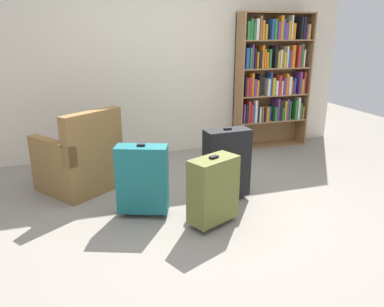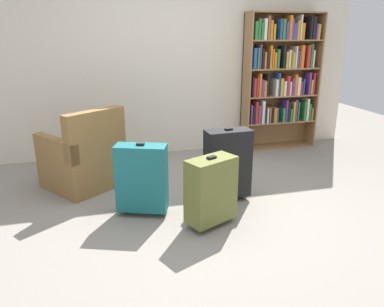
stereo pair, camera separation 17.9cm
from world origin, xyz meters
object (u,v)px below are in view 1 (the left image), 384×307
object	(u,v)px
armchair	(80,161)
mug	(132,184)
suitcase_black	(227,163)
suitcase_olive	(213,190)
suitcase_teal	(143,179)
bookshelf	(271,76)

from	to	relation	value
armchair	mug	distance (m)	0.61
suitcase_black	suitcase_olive	xyz separation A→B (m)	(-0.32, -0.47, -0.06)
armchair	mug	size ratio (longest dim) A/B	8.15
mug	suitcase_teal	xyz separation A→B (m)	(0.01, -0.67, 0.32)
suitcase_black	suitcase_teal	distance (m)	0.89
mug	suitcase_teal	size ratio (longest dim) A/B	0.17
suitcase_olive	armchair	bearing A→B (deg)	132.28
suitcase_black	suitcase_olive	distance (m)	0.57
armchair	suitcase_black	size ratio (longest dim) A/B	1.28
suitcase_black	suitcase_teal	size ratio (longest dim) A/B	1.08
armchair	mug	world-z (taller)	armchair
bookshelf	armchair	size ratio (longest dim) A/B	1.96
suitcase_teal	suitcase_olive	xyz separation A→B (m)	(0.56, -0.37, -0.03)
suitcase_teal	bookshelf	bearing A→B (deg)	37.22
armchair	suitcase_black	xyz separation A→B (m)	(1.41, -0.73, 0.08)
armchair	suitcase_black	bearing A→B (deg)	-27.42
bookshelf	mug	distance (m)	2.65
mug	suitcase_olive	bearing A→B (deg)	-61.53
suitcase_black	suitcase_olive	world-z (taller)	suitcase_black
bookshelf	suitcase_teal	size ratio (longest dim) A/B	2.73
bookshelf	suitcase_teal	world-z (taller)	bookshelf
armchair	suitcase_olive	distance (m)	1.63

